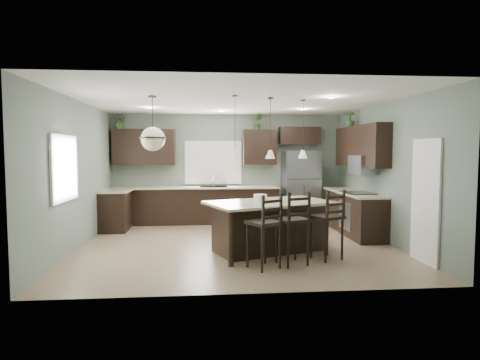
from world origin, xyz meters
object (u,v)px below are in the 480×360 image
(refrigerator, at_px, (301,187))
(bar_stool_center, at_px, (292,228))
(kitchen_island, at_px, (270,227))
(bar_stool_left, at_px, (264,231))
(serving_dish, at_px, (260,198))
(plant_back_left, at_px, (119,122))
(bar_stool_right, at_px, (327,225))

(refrigerator, xyz_separation_m, bar_stool_center, (-1.07, -3.88, -0.32))
(kitchen_island, distance_m, bar_stool_left, 1.07)
(bar_stool_left, relative_size, bar_stool_center, 0.99)
(refrigerator, height_order, serving_dish, refrigerator)
(serving_dish, height_order, bar_stool_center, bar_stool_center)
(serving_dish, relative_size, plant_back_left, 0.66)
(bar_stool_left, xyz_separation_m, bar_stool_right, (1.14, 0.43, 0.00))
(bar_stool_left, height_order, bar_stool_right, bar_stool_right)
(kitchen_island, height_order, serving_dish, serving_dish)
(refrigerator, xyz_separation_m, bar_stool_right, (-0.42, -3.61, -0.33))
(serving_dish, height_order, bar_stool_left, bar_stool_left)
(refrigerator, distance_m, kitchen_island, 3.31)
(refrigerator, height_order, plant_back_left, plant_back_left)
(bar_stool_center, bearing_deg, kitchen_island, 84.75)
(bar_stool_left, xyz_separation_m, bar_stool_center, (0.49, 0.16, 0.01))
(kitchen_island, bearing_deg, refrigerator, 46.26)
(serving_dish, height_order, bar_stool_right, bar_stool_right)
(kitchen_island, relative_size, bar_stool_left, 1.86)
(refrigerator, xyz_separation_m, serving_dish, (-1.48, -3.08, 0.07))
(bar_stool_left, bearing_deg, kitchen_island, 43.51)
(serving_dish, relative_size, bar_stool_left, 0.20)
(bar_stool_right, bearing_deg, serving_dish, 128.74)
(bar_stool_right, distance_m, plant_back_left, 5.96)
(bar_stool_right, bearing_deg, refrigerator, 58.42)
(serving_dish, distance_m, plant_back_left, 4.76)
(kitchen_island, xyz_separation_m, plant_back_left, (-3.30, 3.17, 2.12))
(serving_dish, xyz_separation_m, bar_stool_right, (1.06, -0.52, -0.40))
(kitchen_island, distance_m, serving_dish, 0.57)
(bar_stool_center, distance_m, plant_back_left, 5.71)
(kitchen_island, relative_size, plant_back_left, 6.05)
(serving_dish, bearing_deg, bar_stool_right, -26.26)
(refrigerator, distance_m, bar_stool_right, 3.65)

